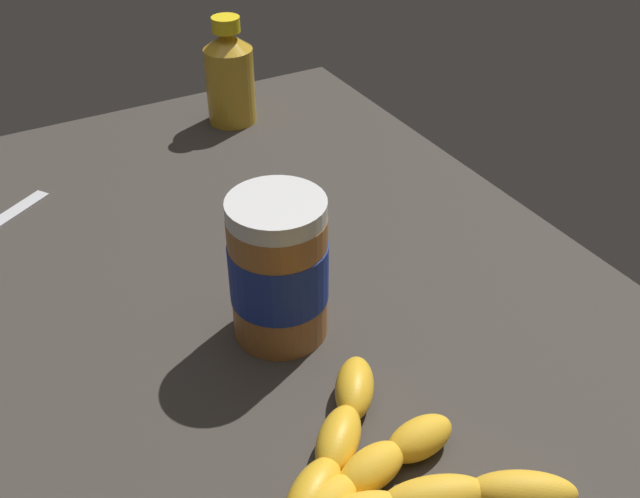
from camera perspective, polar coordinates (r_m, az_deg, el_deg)
The scene contains 3 objects.
ground_plane at distance 75.42cm, azimuth -4.02°, elevation -4.80°, with size 97.11×67.09×4.97cm, color #38332D.
peanut_butter_jar at distance 65.02cm, azimuth -3.25°, elevation -1.62°, with size 8.94×8.94×14.26cm.
honey_bottle at distance 104.51cm, azimuth -7.06°, elevation 13.31°, with size 6.77×6.77×14.92cm.
Camera 1 is at (-52.25, 23.18, 46.72)cm, focal length 41.00 mm.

